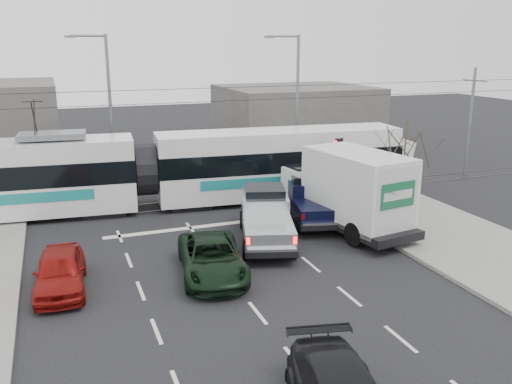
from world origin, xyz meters
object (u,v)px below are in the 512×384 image
object	(u,v)px
box_truck	(348,191)
green_car	(212,258)
street_lamp_near	(295,98)
navy_pickup	(309,199)
bare_tree	(405,149)
red_car	(60,271)
tram	(145,171)
silver_pickup	(266,215)
street_lamp_far	(107,101)
traffic_signal	(339,157)

from	to	relation	value
box_truck	green_car	world-z (taller)	box_truck
street_lamp_near	navy_pickup	size ratio (longest dim) A/B	1.66
bare_tree	box_truck	bearing A→B (deg)	161.77
green_car	red_car	distance (m)	5.42
tram	silver_pickup	world-z (taller)	tram
green_car	bare_tree	bearing A→B (deg)	20.79
bare_tree	street_lamp_far	size ratio (longest dim) A/B	0.56
traffic_signal	box_truck	xyz separation A→B (m)	(-1.30, -3.20, -0.87)
street_lamp_near	street_lamp_far	world-z (taller)	same
navy_pickup	red_car	world-z (taller)	navy_pickup
street_lamp_far	box_truck	bearing A→B (deg)	-53.61
tram	box_truck	size ratio (longest dim) A/B	3.62
traffic_signal	silver_pickup	bearing A→B (deg)	-149.79
bare_tree	traffic_signal	size ratio (longest dim) A/B	1.39
street_lamp_near	silver_pickup	bearing A→B (deg)	-120.30
silver_pickup	box_truck	bearing A→B (deg)	16.35
tram	silver_pickup	distance (m)	7.83
street_lamp_near	red_car	world-z (taller)	street_lamp_near
street_lamp_far	box_truck	world-z (taller)	street_lamp_far
silver_pickup	red_car	size ratio (longest dim) A/B	1.52
green_car	red_car	size ratio (longest dim) A/B	1.18
silver_pickup	navy_pickup	world-z (taller)	silver_pickup
street_lamp_near	green_car	bearing A→B (deg)	-125.11
bare_tree	traffic_signal	distance (m)	4.28
street_lamp_far	silver_pickup	size ratio (longest dim) A/B	1.41
traffic_signal	street_lamp_near	bearing A→B (deg)	83.59
bare_tree	silver_pickup	size ratio (longest dim) A/B	0.78
box_truck	navy_pickup	xyz separation A→B (m)	(-1.06, 1.80, -0.80)
box_truck	green_car	size ratio (longest dim) A/B	1.58
red_car	navy_pickup	bearing A→B (deg)	23.08
tram	box_truck	bearing A→B (deg)	-33.54
bare_tree	red_car	bearing A→B (deg)	-174.70
street_lamp_far	navy_pickup	size ratio (longest dim) A/B	1.66
street_lamp_far	green_car	size ratio (longest dim) A/B	1.81
silver_pickup	tram	bearing A→B (deg)	140.15
tram	silver_pickup	size ratio (longest dim) A/B	4.44
street_lamp_far	tram	world-z (taller)	street_lamp_far
traffic_signal	green_car	bearing A→B (deg)	-145.08
bare_tree	silver_pickup	xyz separation A→B (m)	(-6.50, 0.87, -2.70)
tram	street_lamp_near	bearing A→B (deg)	26.51
street_lamp_far	tram	distance (m)	6.90
street_lamp_near	green_car	xyz separation A→B (m)	(-9.55, -13.58, -4.42)
red_car	bare_tree	bearing A→B (deg)	9.49
silver_pickup	box_truck	world-z (taller)	box_truck
red_car	silver_pickup	bearing A→B (deg)	18.87
traffic_signal	navy_pickup	distance (m)	3.21
tram	silver_pickup	bearing A→B (deg)	-52.16
street_lamp_far	tram	size ratio (longest dim) A/B	0.32
street_lamp_near	silver_pickup	size ratio (longest dim) A/B	1.41
box_truck	navy_pickup	bearing A→B (deg)	111.92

